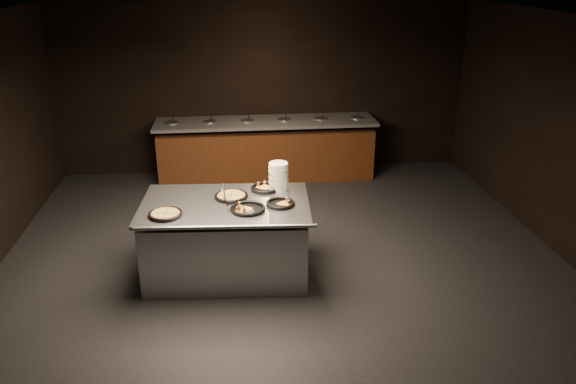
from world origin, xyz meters
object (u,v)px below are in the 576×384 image
serving_counter (227,240)px  pan_cheese_whole (231,196)px  pan_veggie_whole (165,214)px  plate_stack (279,176)px

serving_counter → pan_cheese_whole: 0.53m
pan_veggie_whole → pan_cheese_whole: bearing=31.0°
pan_cheese_whole → serving_counter: bearing=-116.1°
serving_counter → plate_stack: size_ratio=5.95×
serving_counter → pan_cheese_whole: pan_cheese_whole is taller
pan_veggie_whole → pan_cheese_whole: same height
plate_stack → pan_veggie_whole: plate_stack is taller
plate_stack → serving_counter: bearing=-152.2°
plate_stack → pan_cheese_whole: bearing=-161.8°
serving_counter → pan_veggie_whole: pan_veggie_whole is taller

